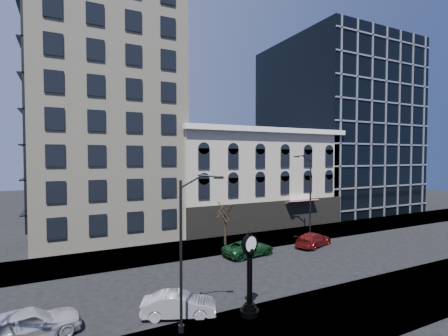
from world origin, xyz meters
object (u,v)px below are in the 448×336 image
street_clock (250,277)px  car_near_a (26,325)px  car_near_b (179,305)px  street_lamp_near (193,211)px

street_clock → car_near_a: 11.36m
car_near_b → car_near_a: bearing=105.4°
street_clock → street_lamp_near: bearing=166.7°
street_clock → street_lamp_near: (-3.47, -0.24, 4.01)m
street_lamp_near → car_near_a: street_lamp_near is taller
street_lamp_near → street_clock: bearing=28.2°
street_clock → car_near_a: size_ratio=0.96×
street_clock → street_lamp_near: 5.31m
street_clock → car_near_b: 4.27m
car_near_a → street_lamp_near: bearing=-124.8°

